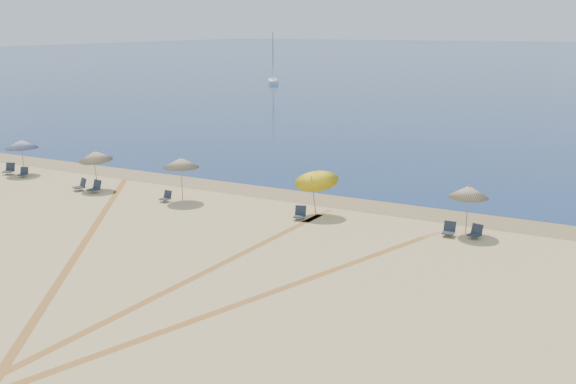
% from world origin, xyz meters
% --- Properties ---
extents(wet_sand, '(500.00, 500.00, 0.00)m').
position_xyz_m(wet_sand, '(0.00, 24.00, 0.00)').
color(wet_sand, olive).
rests_on(wet_sand, ground).
extents(umbrella_0, '(2.13, 2.13, 2.34)m').
position_xyz_m(umbrella_0, '(-20.13, 20.78, 2.00)').
color(umbrella_0, gray).
rests_on(umbrella_0, ground).
extents(umbrella_1, '(1.98, 2.03, 2.40)m').
position_xyz_m(umbrella_1, '(-12.89, 19.94, 2.02)').
color(umbrella_1, gray).
rests_on(umbrella_1, ground).
extents(umbrella_2, '(2.02, 2.02, 2.50)m').
position_xyz_m(umbrella_2, '(-6.76, 20.13, 2.15)').
color(umbrella_2, gray).
rests_on(umbrella_2, ground).
extents(umbrella_3, '(2.30, 2.36, 2.61)m').
position_xyz_m(umbrella_3, '(1.07, 21.05, 2.02)').
color(umbrella_3, gray).
rests_on(umbrella_3, ground).
extents(umbrella_4, '(1.86, 1.86, 2.38)m').
position_xyz_m(umbrella_4, '(8.75, 21.40, 2.04)').
color(umbrella_4, gray).
rests_on(umbrella_4, ground).
extents(chair_0, '(0.81, 0.88, 0.74)m').
position_xyz_m(chair_0, '(-20.91, 20.25, 0.32)').
color(chair_0, '#1D232D').
rests_on(chair_0, ground).
extents(chair_1, '(0.71, 0.76, 0.63)m').
position_xyz_m(chair_1, '(-19.41, 20.10, 0.28)').
color(chair_1, '#1D232D').
rests_on(chair_1, ground).
extents(chair_2, '(0.80, 0.86, 0.71)m').
position_xyz_m(chair_2, '(-13.49, 19.18, 0.31)').
color(chair_2, '#1D232D').
rests_on(chair_2, ground).
extents(chair_3, '(0.68, 0.77, 0.73)m').
position_xyz_m(chair_3, '(-12.37, 19.20, 0.32)').
color(chair_3, '#1D232D').
rests_on(chair_3, ground).
extents(chair_4, '(0.54, 0.62, 0.61)m').
position_xyz_m(chair_4, '(-7.40, 19.49, 0.27)').
color(chair_4, '#1D232D').
rests_on(chair_4, ground).
extents(chair_5, '(0.71, 0.78, 0.67)m').
position_xyz_m(chair_5, '(0.76, 19.86, 0.30)').
color(chair_5, '#1D232D').
rests_on(chair_5, ground).
extents(chair_6, '(0.58, 0.67, 0.66)m').
position_xyz_m(chair_6, '(8.13, 20.67, 0.29)').
color(chair_6, '#1D232D').
rests_on(chair_6, ground).
extents(chair_7, '(0.67, 0.74, 0.64)m').
position_xyz_m(chair_7, '(9.31, 20.89, 0.28)').
color(chair_7, '#1D232D').
rests_on(chair_7, ground).
extents(sailboat_0, '(4.25, 5.61, 8.49)m').
position_xyz_m(sailboat_0, '(-38.47, 89.04, 2.57)').
color(sailboat_0, white).
rests_on(sailboat_0, ocean).
extents(tire_tracks, '(46.55, 42.88, 0.00)m').
position_xyz_m(tire_tracks, '(-1.09, 8.93, 0.00)').
color(tire_tracks, tan).
rests_on(tire_tracks, ground).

